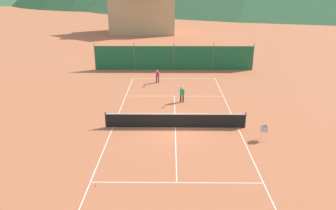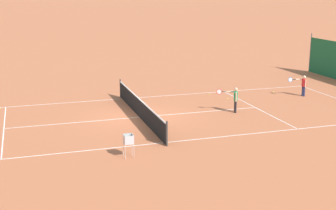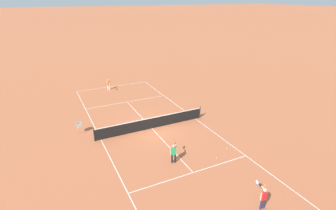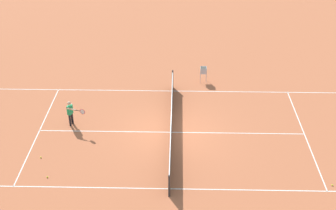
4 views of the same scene
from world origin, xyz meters
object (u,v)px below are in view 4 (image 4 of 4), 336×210
object	(u,v)px
tennis_ball_by_net_right	(332,185)
tennis_net	(171,124)
tennis_ball_far_corner	(41,157)
ball_hopper	(203,71)
player_near_service	(71,112)
tennis_ball_mid_court	(47,177)

from	to	relation	value
tennis_ball_by_net_right	tennis_net	bearing A→B (deg)	60.74
tennis_ball_far_corner	ball_hopper	size ratio (longest dim) A/B	0.07
player_near_service	tennis_ball_far_corner	distance (m)	2.95
tennis_net	tennis_ball_far_corner	xyz separation A→B (m)	(-2.17, 5.77, -0.47)
player_near_service	tennis_ball_by_net_right	xyz separation A→B (m)	(-4.30, -11.59, -0.73)
tennis_net	tennis_ball_mid_court	xyz separation A→B (m)	(-3.51, 5.15, -0.47)
tennis_ball_mid_court	ball_hopper	size ratio (longest dim) A/B	0.07
tennis_net	ball_hopper	size ratio (longest dim) A/B	10.31
player_near_service	ball_hopper	bearing A→B (deg)	-54.51
ball_hopper	tennis_ball_mid_court	bearing A→B (deg)	141.95
tennis_ball_by_net_right	player_near_service	bearing A→B (deg)	69.64
tennis_ball_far_corner	tennis_net	bearing A→B (deg)	-69.40
tennis_net	tennis_ball_far_corner	bearing A→B (deg)	110.60
tennis_ball_far_corner	ball_hopper	bearing A→B (deg)	-45.20
player_near_service	tennis_ball_mid_court	distance (m)	4.14
tennis_net	tennis_ball_mid_court	distance (m)	6.25
tennis_net	tennis_ball_mid_court	size ratio (longest dim) A/B	139.09
tennis_ball_by_net_right	tennis_ball_mid_court	bearing A→B (deg)	88.87
ball_hopper	player_near_service	bearing A→B (deg)	125.49
player_near_service	tennis_ball_mid_court	bearing A→B (deg)	176.56
tennis_ball_far_corner	ball_hopper	distance (m)	10.62
tennis_ball_mid_court	ball_hopper	distance (m)	11.21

